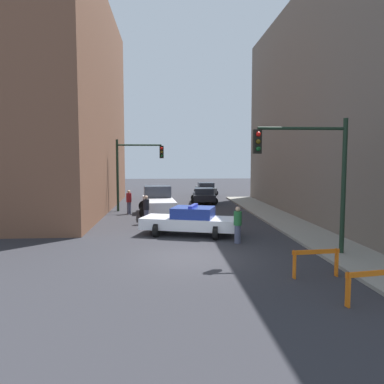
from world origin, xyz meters
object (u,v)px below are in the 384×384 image
Objects in this scene: police_car at (190,221)px; parked_car_mid at (206,188)px; white_truck at (158,201)px; pedestrian_sidewalk at (238,224)px; parked_car_near at (204,195)px; barrier_mid at (316,258)px; barrier_front at (373,281)px; pedestrian_crossing at (146,209)px; traffic_light_near at (315,165)px; traffic_light_far at (133,165)px; pedestrian_corner at (129,202)px.

parked_car_mid is at bearing 8.50° from police_car.
white_truck is 3.34× the size of pedestrian_sidewalk.
parked_car_near is 1.02× the size of parked_car_mid.
barrier_mid is (3.52, -7.03, -0.11)m from police_car.
barrier_front is 0.99× the size of barrier_mid.
parked_car_mid is 18.63m from pedestrian_crossing.
traffic_light_near is 15.72m from traffic_light_far.
traffic_light_near is 3.13× the size of pedestrian_sidewalk.
white_truck is at bearing 109.23° from barrier_front.
traffic_light_near is 13.59m from white_truck.
traffic_light_far reaches higher than police_car.
pedestrian_crossing is at bearing 116.64° from barrier_front.
barrier_front is (1.97, -23.01, -0.06)m from parked_car_near.
barrier_mid is (1.42, -20.71, -0.06)m from parked_car_near.
traffic_light_far is 3.54m from white_truck.
pedestrian_corner is (-6.85, -13.76, 0.19)m from parked_car_mid.
pedestrian_crossing is (-2.36, 3.50, 0.14)m from police_car.
parked_car_near is (3.84, 6.33, -0.23)m from white_truck.
white_truck is (-1.74, 7.35, 0.18)m from police_car.
pedestrian_sidewalk is (3.73, -9.33, -0.04)m from white_truck.
pedestrian_corner is (-8.19, 12.02, -2.67)m from traffic_light_near.
pedestrian_corner is at bearing 43.15° from police_car.
traffic_light_far is 7.83m from parked_car_near.
barrier_front is (0.98, -30.64, -0.06)m from parked_car_mid.
parked_car_mid reaches higher than barrier_front.
traffic_light_near is 6.90m from police_car.
pedestrian_sidewalk is at bearing -70.42° from pedestrian_crossing.
pedestrian_sidewalk is at bearing -93.61° from parked_car_mid.
barrier_mid is (7.11, -16.07, -2.78)m from traffic_light_far.
pedestrian_crossing is (-6.80, 7.97, -2.67)m from traffic_light_near.
police_car is 13.84m from parked_car_near.
police_car is 3.17× the size of barrier_front.
police_car is 1.16× the size of parked_car_mid.
white_truck is (-6.18, 11.82, -2.62)m from traffic_light_near.
pedestrian_corner is at bearing 114.87° from barrier_front.
pedestrian_crossing is 1.00× the size of pedestrian_corner.
traffic_light_near reaches higher than police_car.
white_truck reaches higher than parked_car_near.
pedestrian_crossing is 12.06m from barrier_mid.
traffic_light_near is at bearing -68.37° from pedestrian_crossing.
parked_car_near is at bearing 93.92° from barrier_mid.
pedestrian_sidewalk is (-1.10, -23.30, 0.19)m from parked_car_mid.
parked_car_mid reaches higher than barrier_mid.
parked_car_near is 2.78× the size of barrier_front.
pedestrian_crossing is at bearing -109.85° from parked_car_near.
barrier_mid is at bearing -90.04° from parked_car_mid.
barrier_front is at bearing -43.92° from pedestrian_corner.
pedestrian_corner is (-5.85, -6.13, 0.19)m from parked_car_near.
barrier_mid is (1.53, -5.05, -0.24)m from pedestrian_sidewalk.
traffic_light_near is 0.94× the size of white_truck.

